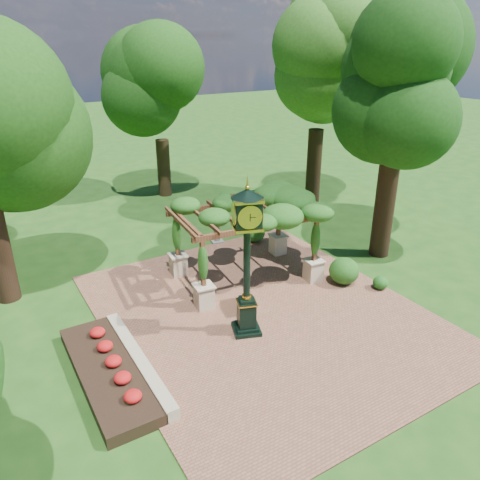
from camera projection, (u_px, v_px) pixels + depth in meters
ground at (279, 328)px, 15.24m from camera, size 120.00×120.00×0.00m
brick_plaza at (263, 313)px, 16.01m from camera, size 10.00×12.00×0.04m
border_wall at (139, 361)px, 13.38m from camera, size 0.35×5.00×0.40m
flower_bed at (107, 372)px, 12.96m from camera, size 1.50×5.00×0.36m
pedestal_clock at (247, 250)px, 13.87m from camera, size 1.23×1.23×4.86m
pergola at (245, 213)px, 17.31m from camera, size 5.52×3.75×3.30m
sundial at (217, 234)px, 21.40m from camera, size 0.62×0.62×0.98m
shrub_front at (381, 283)px, 17.44m from camera, size 0.69×0.69×0.50m
shrub_mid at (344, 271)px, 17.75m from camera, size 1.35×1.35×1.02m
shrub_back at (255, 233)px, 21.42m from camera, size 1.00×1.00×0.80m
tree_north at (159, 94)px, 25.68m from camera, size 4.55×4.55×8.49m
tree_east_far at (320, 65)px, 23.58m from camera, size 5.03×5.03×10.78m
tree_east_near at (401, 80)px, 17.53m from camera, size 4.56×4.56×10.55m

